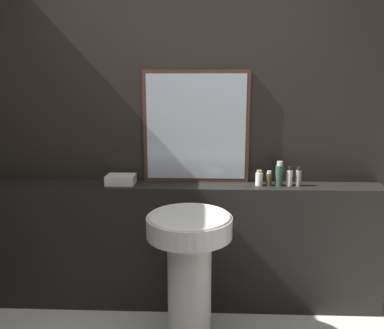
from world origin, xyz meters
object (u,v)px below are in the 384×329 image
at_px(mirror, 196,127).
at_px(body_wash_bottle, 289,177).
at_px(shampoo_bottle, 259,178).
at_px(hand_soap_bottle, 298,177).
at_px(conditioner_bottle, 269,179).
at_px(lotion_bottle, 279,174).
at_px(towel_stack, 121,179).
at_px(pedestal_sink, 189,267).

distance_m(mirror, body_wash_bottle, 0.71).
height_order(shampoo_bottle, hand_soap_bottle, hand_soap_bottle).
distance_m(conditioner_bottle, body_wash_bottle, 0.14).
height_order(shampoo_bottle, lotion_bottle, lotion_bottle).
bearing_deg(conditioner_bottle, lotion_bottle, -0.00).
relative_size(towel_stack, conditioner_bottle, 1.90).
distance_m(shampoo_bottle, conditioner_bottle, 0.07).
bearing_deg(body_wash_bottle, mirror, 171.00).
bearing_deg(lotion_bottle, pedestal_sink, -139.32).
xyz_separation_m(conditioner_bottle, lotion_bottle, (0.07, -0.00, 0.03)).
xyz_separation_m(shampoo_bottle, conditioner_bottle, (0.07, 0.00, -0.00)).
relative_size(mirror, shampoo_bottle, 7.30).
relative_size(pedestal_sink, conditioner_bottle, 8.35).
height_order(towel_stack, lotion_bottle, lotion_bottle).
bearing_deg(hand_soap_bottle, pedestal_sink, -144.84).
xyz_separation_m(mirror, towel_stack, (-0.51, -0.10, -0.35)).
relative_size(pedestal_sink, towel_stack, 4.38).
xyz_separation_m(pedestal_sink, hand_soap_bottle, (0.71, 0.50, 0.41)).
bearing_deg(body_wash_bottle, lotion_bottle, -180.00).
relative_size(shampoo_bottle, conditioner_bottle, 1.04).
distance_m(pedestal_sink, mirror, 0.95).
xyz_separation_m(mirror, shampoo_bottle, (0.43, -0.10, -0.33)).
bearing_deg(pedestal_sink, hand_soap_bottle, 35.16).
distance_m(pedestal_sink, towel_stack, 0.80).
height_order(towel_stack, shampoo_bottle, shampoo_bottle).
xyz_separation_m(mirror, body_wash_bottle, (0.63, -0.10, -0.32)).
xyz_separation_m(shampoo_bottle, lotion_bottle, (0.13, -0.00, 0.03)).
bearing_deg(lotion_bottle, mirror, 169.94).
xyz_separation_m(mirror, lotion_bottle, (0.56, -0.10, -0.31)).
height_order(pedestal_sink, towel_stack, towel_stack).
xyz_separation_m(conditioner_bottle, body_wash_bottle, (0.13, 0.00, 0.01)).
bearing_deg(body_wash_bottle, towel_stack, 180.00).
bearing_deg(pedestal_sink, mirror, 88.14).
height_order(shampoo_bottle, body_wash_bottle, body_wash_bottle).
relative_size(mirror, conditioner_bottle, 7.59).
bearing_deg(conditioner_bottle, shampoo_bottle, 180.00).
bearing_deg(shampoo_bottle, mirror, 166.90).
relative_size(mirror, lotion_bottle, 4.59).
distance_m(pedestal_sink, body_wash_bottle, 0.92).
height_order(mirror, towel_stack, mirror).
xyz_separation_m(pedestal_sink, conditioner_bottle, (0.51, 0.50, 0.40)).
height_order(pedestal_sink, shampoo_bottle, shampoo_bottle).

